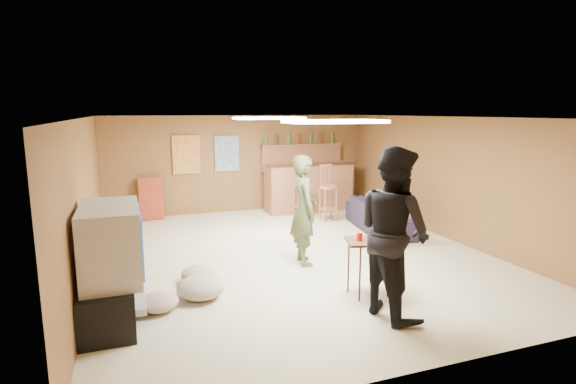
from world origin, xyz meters
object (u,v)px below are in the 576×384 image
object	(u,v)px
person_olive	(304,210)
sofa	(380,216)
tv_body	(111,242)
tray_table	(368,268)
person_black	(394,232)
bar_counter	(309,187)

from	to	relation	value
person_olive	sofa	size ratio (longest dim) A/B	0.85
tv_body	tray_table	xyz separation A→B (m)	(2.99, -0.33, -0.54)
tv_body	person_black	size ratio (longest dim) A/B	0.57
person_olive	person_black	size ratio (longest dim) A/B	0.86
person_olive	tray_table	size ratio (longest dim) A/B	2.33
bar_counter	tray_table	xyz separation A→B (m)	(-1.16, -4.78, -0.19)
tv_body	tray_table	distance (m)	3.06
tv_body	person_olive	bearing A→B (deg)	21.71
person_black	bar_counter	bearing A→B (deg)	-19.52
person_olive	tray_table	world-z (taller)	person_olive
bar_counter	person_olive	world-z (taller)	person_olive
bar_counter	person_black	bearing A→B (deg)	-102.43
tv_body	bar_counter	size ratio (longest dim) A/B	0.55
tray_table	tv_body	bearing A→B (deg)	173.73
tv_body	person_olive	distance (m)	2.88
sofa	tv_body	bearing A→B (deg)	125.31
sofa	tray_table	world-z (taller)	tray_table
tv_body	bar_counter	xyz separation A→B (m)	(4.15, 4.45, -0.35)
bar_counter	person_olive	xyz separation A→B (m)	(-1.47, -3.38, 0.28)
bar_counter	person_olive	size ratio (longest dim) A/B	1.20
person_olive	tray_table	xyz separation A→B (m)	(0.32, -1.39, -0.47)
tv_body	person_black	xyz separation A→B (m)	(2.97, -0.88, 0.06)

